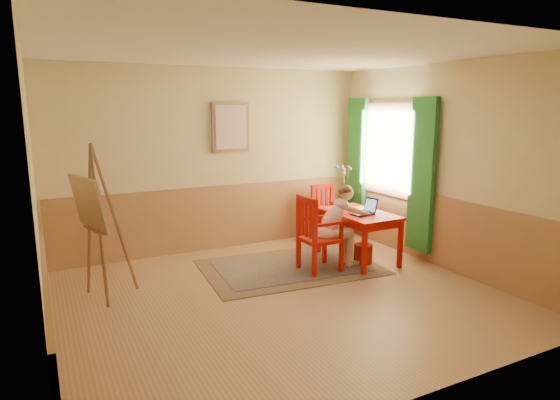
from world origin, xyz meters
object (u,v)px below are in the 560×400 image
figure (337,223)px  easel (92,209)px  laptop (365,211)px  chair_left (317,234)px  table (358,218)px  chair_back (327,214)px

figure → easel: (-3.10, 0.33, 0.44)m
figure → laptop: 0.48m
chair_left → figure: figure is taller
table → chair_back: bearing=83.0°
table → figure: 0.47m
figure → chair_back: bearing=63.5°
figure → easel: 3.15m
table → chair_back: size_ratio=1.29×
table → figure: figure is taller
easel → chair_back: bearing=12.8°
laptop → table: bearing=94.1°
laptop → easel: (-3.56, 0.35, 0.32)m
chair_back → laptop: (-0.12, -1.18, 0.29)m
chair_back → laptop: chair_back is taller
chair_left → table: bearing=10.5°
figure → easel: bearing=174.0°
chair_left → laptop: bearing=-0.0°
table → chair_left: 0.81m
chair_back → figure: size_ratio=0.81×
chair_left → laptop: size_ratio=2.61×
figure → laptop: size_ratio=2.88×
easel → table: bearing=-3.3°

